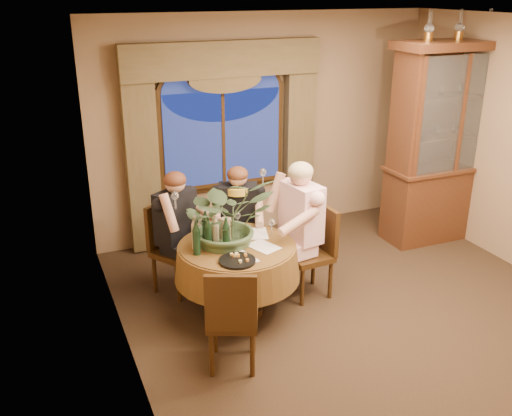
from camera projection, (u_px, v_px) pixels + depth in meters
name	position (u px, v px, depth m)	size (l,w,h in m)	color
floor	(364.00, 318.00, 5.66)	(5.00, 5.00, 0.00)	black
wall_back	(265.00, 126.00, 7.30)	(4.50, 4.50, 0.00)	#846A4C
ceiling	(388.00, 22.00, 4.64)	(5.00, 5.00, 0.00)	white
window	(223.00, 139.00, 7.06)	(1.62, 0.10, 1.32)	navy
arched_transom	(222.00, 76.00, 6.78)	(1.60, 0.06, 0.44)	navy
drapery_left	(142.00, 159.00, 6.70)	(0.38, 0.14, 2.32)	#4E4224
drapery_right	(299.00, 142.00, 7.43)	(0.38, 0.14, 2.32)	#4E4224
swag_valance	(224.00, 59.00, 6.64)	(2.45, 0.16, 0.42)	#4E4224
dining_table	(237.00, 279.00, 5.63)	(1.23, 1.23, 0.75)	brown
china_cabinet	(445.00, 144.00, 7.09)	(1.53, 0.60, 2.49)	#3D2012
oil_lamp_left	(430.00, 26.00, 6.42)	(0.11, 0.11, 0.34)	#A5722D
oil_lamp_center	(460.00, 25.00, 6.58)	(0.11, 0.11, 0.34)	#A5722D
oil_lamp_right	(489.00, 24.00, 6.73)	(0.11, 0.11, 0.34)	#A5722D
chair_right	(309.00, 254.00, 5.92)	(0.42, 0.42, 0.96)	black
chair_back_right	(233.00, 238.00, 6.30)	(0.42, 0.42, 0.96)	black
chair_back	(176.00, 250.00, 6.00)	(0.42, 0.42, 0.96)	black
chair_front_left	(233.00, 316.00, 4.81)	(0.42, 0.42, 0.96)	black
person_pink	(301.00, 229.00, 5.88)	(0.52, 0.48, 1.46)	#F3BFC5
person_back	(176.00, 233.00, 5.94)	(0.48, 0.44, 1.35)	black
person_scarf	(238.00, 223.00, 6.22)	(0.47, 0.43, 1.31)	black
stoneware_vase	(226.00, 231.00, 5.49)	(0.14, 0.14, 0.26)	#8D7E5D
centerpiece_plant	(226.00, 185.00, 5.35)	(0.88, 0.98, 0.76)	#3F5B39
olive_bowl	(240.00, 242.00, 5.48)	(0.15, 0.15, 0.05)	#4F6031
cheese_platter	(237.00, 261.00, 5.14)	(0.34, 0.34, 0.02)	black
wine_bottle_0	(206.00, 227.00, 5.47)	(0.07, 0.07, 0.33)	black
wine_bottle_1	(195.00, 232.00, 5.36)	(0.07, 0.07, 0.33)	tan
wine_bottle_2	(226.00, 235.00, 5.31)	(0.07, 0.07, 0.33)	black
wine_bottle_3	(215.00, 232.00, 5.37)	(0.07, 0.07, 0.33)	tan
wine_bottle_4	(196.00, 238.00, 5.24)	(0.07, 0.07, 0.33)	black
wine_bottle_5	(208.00, 234.00, 5.32)	(0.07, 0.07, 0.33)	black
tasting_paper_0	(263.00, 247.00, 5.44)	(0.21, 0.30, 0.00)	white
tasting_paper_1	(257.00, 233.00, 5.73)	(0.21, 0.30, 0.00)	white
tasting_paper_2	(241.00, 258.00, 5.21)	(0.21, 0.30, 0.00)	white
wine_glass_person_pink	(272.00, 227.00, 5.66)	(0.07, 0.07, 0.18)	silver
wine_glass_person_back	(204.00, 227.00, 5.67)	(0.07, 0.07, 0.18)	silver
wine_glass_person_scarf	(238.00, 220.00, 5.83)	(0.07, 0.07, 0.18)	silver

